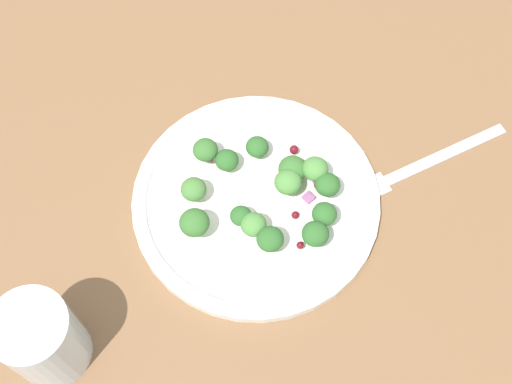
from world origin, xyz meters
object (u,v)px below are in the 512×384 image
Objects in this scene: broccoli_floret_1 at (327,185)px; water_glass at (42,339)px; fork at (422,165)px; broccoli_floret_2 at (254,225)px; broccoli_floret_0 at (194,223)px; plate at (256,200)px.

water_glass is (-8.78, -29.13, 1.17)cm from broccoli_floret_1.
broccoli_floret_1 is 0.15× the size of fork.
water_glass reaches higher than broccoli_floret_2.
broccoli_floret_1 is (6.92, 11.94, -0.30)cm from broccoli_floret_0.
fork is 1.94× the size of water_glass.
plate is 9.81× the size of broccoli_floret_1.
broccoli_floret_1 is at bearing 59.91° from broccoli_floret_0.
fork is (10.25, 15.22, -0.61)cm from plate.
fork is at bearing 56.05° from plate.
water_glass is (-1.86, -17.19, 0.87)cm from broccoli_floret_0.
fork is 41.92cm from water_glass.
water_glass is at bearing -109.56° from fork.
broccoli_floret_1 is 0.28× the size of water_glass.
broccoli_floret_0 is at bearing 83.83° from water_glass.
plate is 8.47× the size of broccoli_floret_0.
broccoli_floret_0 is at bearing -105.08° from plate.
plate is at bearing 81.23° from water_glass.
broccoli_floret_2 is at bearing 73.77° from water_glass.
broccoli_floret_0 is 17.31cm from water_glass.
broccoli_floret_2 is at bearing 41.93° from broccoli_floret_0.
water_glass reaches higher than plate.
broccoli_floret_1 reaches higher than plate.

